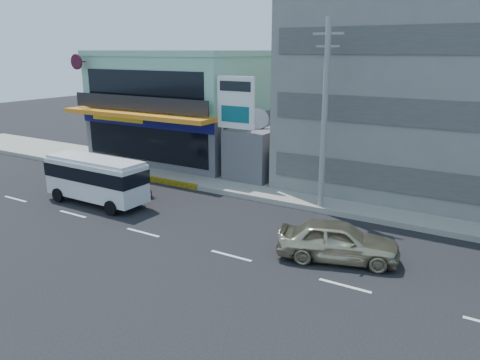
% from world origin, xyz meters
% --- Properties ---
extents(ground, '(120.00, 120.00, 0.00)m').
position_xyz_m(ground, '(0.00, 0.00, 0.00)').
color(ground, black).
rests_on(ground, ground).
extents(sidewalk, '(70.00, 5.00, 0.30)m').
position_xyz_m(sidewalk, '(5.00, 9.50, 0.15)').
color(sidewalk, gray).
rests_on(sidewalk, ground).
extents(shop_building, '(12.40, 11.70, 8.00)m').
position_xyz_m(shop_building, '(-8.00, 13.95, 4.00)').
color(shop_building, '#4F4E53').
rests_on(shop_building, ground).
extents(concrete_building, '(16.00, 12.00, 14.00)m').
position_xyz_m(concrete_building, '(10.00, 15.00, 7.00)').
color(concrete_building, gray).
rests_on(concrete_building, ground).
extents(gap_structure, '(3.00, 6.00, 3.50)m').
position_xyz_m(gap_structure, '(0.00, 12.00, 1.75)').
color(gap_structure, '#4F4E53').
rests_on(gap_structure, ground).
extents(satellite_dish, '(1.50, 1.50, 0.15)m').
position_xyz_m(satellite_dish, '(0.00, 11.00, 3.58)').
color(satellite_dish, slate).
rests_on(satellite_dish, gap_structure).
extents(billboard, '(2.60, 0.18, 6.90)m').
position_xyz_m(billboard, '(-0.50, 9.20, 4.93)').
color(billboard, gray).
rests_on(billboard, ground).
extents(utility_pole_near, '(1.60, 0.30, 10.00)m').
position_xyz_m(utility_pole_near, '(6.00, 7.40, 5.15)').
color(utility_pole_near, '#999993').
rests_on(utility_pole_near, ground).
extents(minibus, '(6.33, 2.27, 2.64)m').
position_xyz_m(minibus, '(-5.25, 1.97, 1.57)').
color(minibus, silver).
rests_on(minibus, ground).
extents(sedan, '(5.31, 3.36, 1.68)m').
position_xyz_m(sedan, '(8.96, 2.00, 0.84)').
color(sedan, '#BBB38F').
rests_on(sedan, ground).
extents(motorcycle_rider, '(1.81, 1.21, 2.20)m').
position_xyz_m(motorcycle_rider, '(-4.00, 4.57, 0.73)').
color(motorcycle_rider, maroon).
rests_on(motorcycle_rider, ground).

